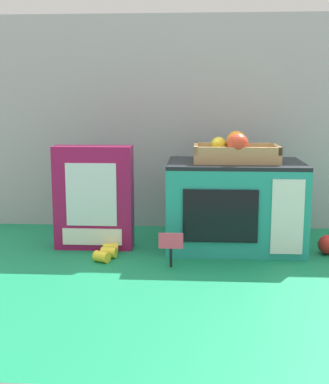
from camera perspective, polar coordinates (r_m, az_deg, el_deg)
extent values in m
plane|color=#147A4C|center=(1.72, 1.05, -5.88)|extent=(1.70, 1.70, 0.00)
cube|color=#A0A3A8|center=(1.94, 1.47, 7.45)|extent=(1.61, 0.03, 0.77)
cube|color=teal|center=(1.71, 7.57, -1.55)|extent=(0.43, 0.28, 0.27)
cube|color=black|center=(1.68, 7.68, 3.07)|extent=(0.43, 0.28, 0.01)
cube|color=black|center=(1.56, 6.06, -2.62)|extent=(0.22, 0.01, 0.16)
cube|color=white|center=(1.58, 13.16, -2.66)|extent=(0.09, 0.01, 0.22)
cube|color=tan|center=(1.68, 7.72, 3.75)|extent=(0.26, 0.17, 0.03)
cube|color=tan|center=(1.60, 7.93, 4.39)|extent=(0.26, 0.01, 0.02)
cube|color=tan|center=(1.75, 7.56, 4.90)|extent=(0.26, 0.01, 0.02)
cube|color=tan|center=(1.67, 3.41, 4.72)|extent=(0.01, 0.17, 0.02)
cube|color=tan|center=(1.69, 12.02, 4.57)|extent=(0.01, 0.17, 0.02)
sphere|color=#E04228|center=(1.62, 7.94, 5.17)|extent=(0.06, 0.06, 0.06)
ellipsoid|color=yellow|center=(1.73, 5.86, 5.21)|extent=(0.06, 0.08, 0.04)
sphere|color=orange|center=(1.72, 7.79, 5.49)|extent=(0.06, 0.06, 0.06)
cube|color=#99144C|center=(1.69, -7.65, -0.58)|extent=(0.25, 0.08, 0.33)
cube|color=silver|center=(1.65, -7.94, -0.29)|extent=(0.16, 0.00, 0.20)
cube|color=white|center=(1.68, -7.82, -4.82)|extent=(0.19, 0.00, 0.05)
cylinder|color=black|center=(1.51, 0.51, -7.10)|extent=(0.01, 0.01, 0.06)
cube|color=#F44C6B|center=(1.50, 0.51, -5.29)|extent=(0.07, 0.00, 0.05)
cylinder|color=yellow|center=(1.57, -6.81, -6.96)|extent=(0.05, 0.05, 0.03)
cylinder|color=yellow|center=(1.61, -6.04, -6.54)|extent=(0.05, 0.04, 0.03)
cylinder|color=yellow|center=(1.65, -5.89, -6.10)|extent=(0.05, 0.04, 0.03)
sphere|color=red|center=(1.71, 17.22, -5.46)|extent=(0.06, 0.06, 0.06)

